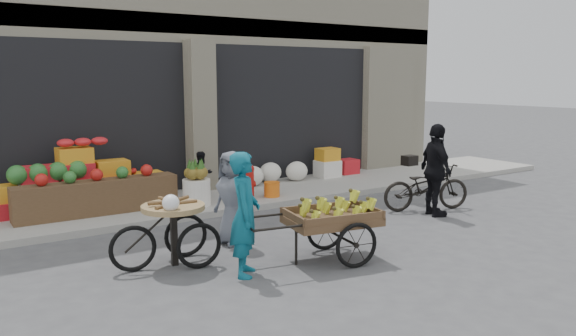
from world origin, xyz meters
TOP-DOWN VIEW (x-y plane):
  - ground at (0.00, 0.00)m, footprint 80.00×80.00m
  - sidewalk at (0.00, 4.10)m, footprint 18.00×2.20m
  - building at (0.00, 8.03)m, footprint 14.00×6.45m
  - fruit_display at (-2.48, 4.38)m, footprint 3.10×1.12m
  - pineapple_bin at (-0.75, 3.60)m, footprint 0.52×0.52m
  - fire_hydrant at (0.35, 3.55)m, footprint 0.22×0.22m
  - orange_bucket at (0.85, 3.50)m, footprint 0.32×0.32m
  - right_bay_goods at (2.61, 4.70)m, footprint 3.35×0.60m
  - seated_person at (-0.35, 4.20)m, footprint 0.51×0.43m
  - banana_cart at (-0.40, -0.02)m, footprint 2.20×1.17m
  - vendor_woman at (-1.65, 0.10)m, footprint 0.64×0.70m
  - tricycle_cart at (-2.28, 0.95)m, footprint 1.45×0.92m
  - vendor_grey at (-1.14, 1.40)m, footprint 0.55×0.75m
  - bicycle at (2.95, 1.32)m, footprint 1.82×1.15m
  - cyclist at (2.75, 0.92)m, footprint 0.73×1.07m

SIDE VIEW (x-z plane):
  - ground at x=0.00m, z-range 0.00..0.00m
  - sidewalk at x=0.00m, z-range 0.00..0.12m
  - orange_bucket at x=0.85m, z-range 0.12..0.42m
  - pineapple_bin at x=-0.75m, z-range 0.12..0.62m
  - right_bay_goods at x=2.61m, z-range 0.06..0.76m
  - bicycle at x=2.95m, z-range 0.00..0.90m
  - fire_hydrant at x=0.35m, z-range 0.15..0.86m
  - tricycle_cart at x=-2.28m, z-range 0.09..1.04m
  - seated_person at x=-0.35m, z-range 0.12..1.05m
  - banana_cart at x=-0.40m, z-range 0.20..1.07m
  - fruit_display at x=-2.48m, z-range 0.05..1.29m
  - vendor_grey at x=-1.14m, z-range 0.00..1.42m
  - vendor_woman at x=-1.65m, z-range 0.00..1.59m
  - cyclist at x=2.75m, z-range 0.00..1.69m
  - building at x=0.00m, z-range -0.13..6.87m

